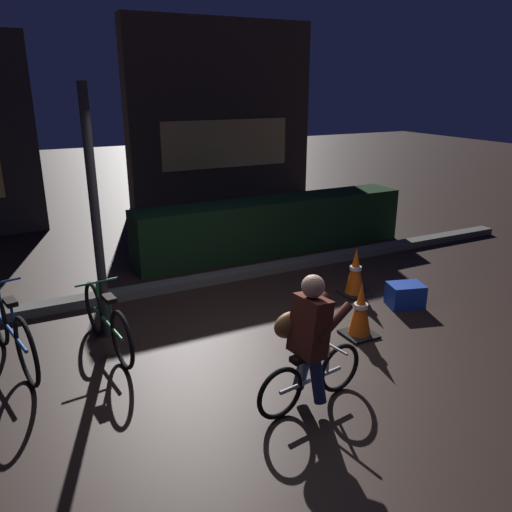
# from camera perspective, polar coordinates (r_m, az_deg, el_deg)

# --- Properties ---
(ground_plane) EXTENTS (40.00, 40.00, 0.00)m
(ground_plane) POSITION_cam_1_polar(r_m,az_deg,el_deg) (5.57, 0.97, -10.90)
(ground_plane) COLOR black
(sidewalk_curb) EXTENTS (12.00, 0.24, 0.12)m
(sidewalk_curb) POSITION_cam_1_polar(r_m,az_deg,el_deg) (7.37, -7.03, -2.86)
(sidewalk_curb) COLOR #56544F
(sidewalk_curb) RESTS_ON ground
(hedge_row) EXTENTS (4.80, 0.70, 0.91)m
(hedge_row) POSITION_cam_1_polar(r_m,az_deg,el_deg) (8.73, 1.96, 3.43)
(hedge_row) COLOR black
(hedge_row) RESTS_ON ground
(storefront_right) EXTENTS (4.50, 0.54, 4.14)m
(storefront_right) POSITION_cam_1_polar(r_m,az_deg,el_deg) (12.49, -3.89, 15.48)
(storefront_right) COLOR #42382D
(storefront_right) RESTS_ON ground
(street_post) EXTENTS (0.10, 0.10, 2.77)m
(street_post) POSITION_cam_1_polar(r_m,az_deg,el_deg) (5.71, -17.41, 4.02)
(street_post) COLOR #2D2D33
(street_post) RESTS_ON ground
(parked_bike_left_mid) EXTENTS (0.49, 1.72, 0.81)m
(parked_bike_left_mid) POSITION_cam_1_polar(r_m,az_deg,el_deg) (5.81, -25.59, -7.50)
(parked_bike_left_mid) COLOR black
(parked_bike_left_mid) RESTS_ON ground
(parked_bike_center_left) EXTENTS (0.46, 1.53, 0.71)m
(parked_bike_center_left) POSITION_cam_1_polar(r_m,az_deg,el_deg) (5.76, -16.23, -7.02)
(parked_bike_center_left) COLOR black
(parked_bike_center_left) RESTS_ON ground
(traffic_cone_near) EXTENTS (0.36, 0.36, 0.65)m
(traffic_cone_near) POSITION_cam_1_polar(r_m,az_deg,el_deg) (5.93, 11.55, -5.95)
(traffic_cone_near) COLOR black
(traffic_cone_near) RESTS_ON ground
(traffic_cone_far) EXTENTS (0.36, 0.36, 0.67)m
(traffic_cone_far) POSITION_cam_1_polar(r_m,az_deg,el_deg) (7.06, 11.00, -1.77)
(traffic_cone_far) COLOR black
(traffic_cone_far) RESTS_ON ground
(blue_crate) EXTENTS (0.51, 0.43, 0.30)m
(blue_crate) POSITION_cam_1_polar(r_m,az_deg,el_deg) (6.91, 16.27, -4.19)
(blue_crate) COLOR #193DB7
(blue_crate) RESTS_ON ground
(cyclist) EXTENTS (1.18, 0.50, 1.25)m
(cyclist) POSITION_cam_1_polar(r_m,az_deg,el_deg) (4.52, 5.85, -9.38)
(cyclist) COLOR black
(cyclist) RESTS_ON ground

